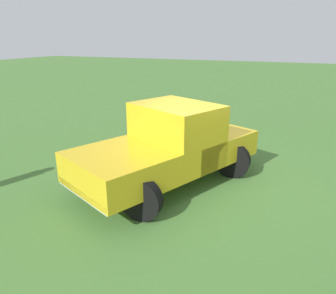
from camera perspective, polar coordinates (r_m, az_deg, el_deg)
name	(u,v)px	position (r m, az deg, el deg)	size (l,w,h in m)	color
ground_plane	(195,182)	(7.58, 4.96, -6.24)	(80.00, 80.00, 0.00)	#477533
pickup_truck	(172,144)	(7.19, 0.65, 0.62)	(3.48, 4.79, 1.84)	black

